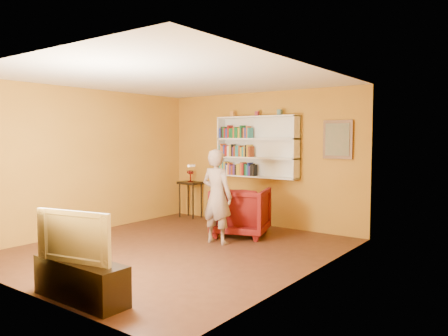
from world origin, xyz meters
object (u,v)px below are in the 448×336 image
Objects in this scene: ruby_lustre at (190,173)px; television at (80,235)px; console_table at (190,188)px; armchair at (241,211)px; bookshelf at (258,147)px; tv_cabinet at (81,280)px; person at (217,196)px.

ruby_lustre is 5.07m from television.
console_table is 0.83× the size of armchair.
television reaches higher than armchair.
bookshelf is 4.90m from tv_cabinet.
person is (0.01, -0.73, 0.35)m from armchair.
bookshelf is 1.93m from console_table.
person is 1.28× the size of tv_cabinet.
ruby_lustre is 0.16× the size of person.
ruby_lustre reaches higher than console_table.
armchair is 0.61× the size of person.
ruby_lustre is at bearing -42.98° from armchair.
ruby_lustre is (0.00, 0.00, 0.32)m from console_table.
tv_cabinet is 1.27× the size of television.
console_table is (-1.68, -0.16, -0.93)m from bookshelf.
armchair is at bearing -89.84° from person.
bookshelf is 1.54m from armchair.
bookshelf is 2.24× the size of console_table.
bookshelf is 6.97× the size of ruby_lustre.
ruby_lustre reaches higher than television.
tv_cabinet is at bearing -62.71° from console_table.
bookshelf is at bearing -95.48° from armchair.
person reaches higher than armchair.
ruby_lustre is 2.17m from armchair.
ruby_lustre is 5.12m from tv_cabinet.
ruby_lustre reaches higher than tv_cabinet.
console_table is 2.49m from person.
tv_cabinet is at bearing 97.00° from person.
armchair is (1.93, -0.82, -0.55)m from ruby_lustre.
console_table is at bearing -42.98° from armchair.
armchair is at bearing -23.07° from ruby_lustre.
tv_cabinet is (0.38, -2.95, -0.57)m from person.
console_table is at bearing 180.00° from ruby_lustre.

